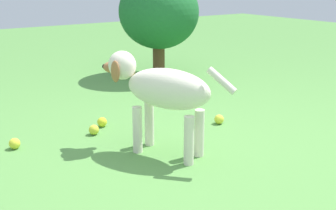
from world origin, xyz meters
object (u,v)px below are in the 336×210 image
at_px(tennis_ball_3, 15,143).
at_px(dog, 160,89).
at_px(tennis_ball_0, 102,122).
at_px(tennis_ball_2, 219,119).
at_px(tennis_ball_1, 94,130).

bearing_deg(tennis_ball_3, dog, -127.71).
bearing_deg(dog, tennis_ball_0, -16.90).
bearing_deg(tennis_ball_2, tennis_ball_0, 59.62).
bearing_deg(tennis_ball_1, dog, -157.30).
bearing_deg(tennis_ball_0, tennis_ball_1, 133.87).
relative_size(tennis_ball_0, tennis_ball_3, 1.00).
bearing_deg(tennis_ball_1, tennis_ball_2, -110.57).
xyz_separation_m(tennis_ball_1, tennis_ball_2, (-0.30, -0.80, 0.00)).
xyz_separation_m(dog, tennis_ball_2, (0.18, -0.60, -0.34)).
bearing_deg(tennis_ball_0, tennis_ball_3, 95.08).
height_order(dog, tennis_ball_3, dog).
distance_m(dog, tennis_ball_3, 0.93).
relative_size(tennis_ball_1, tennis_ball_2, 1.00).
bearing_deg(tennis_ball_3, tennis_ball_1, -96.16).
bearing_deg(tennis_ball_2, tennis_ball_1, 69.43).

